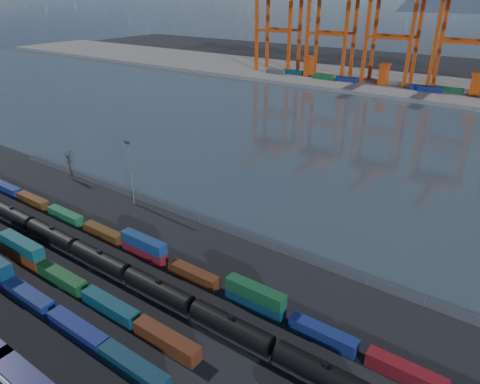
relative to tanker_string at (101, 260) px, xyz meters
The scene contains 13 objects.
ground 14.10m from the tanker_string, 12.40° to the right, with size 700.00×700.00×0.00m, color black.
harbor_water 102.94m from the tanker_string, 82.41° to the left, with size 700.00×700.00×0.00m, color #2B363E.
far_quay 207.46m from the tanker_string, 86.24° to the left, with size 700.00×70.00×2.00m, color #514F4C.
container_row_south 13.52m from the tanker_string, 84.85° to the right, with size 139.89×2.49×5.31m.
container_row_mid 17.91m from the tanker_string, 22.95° to the right, with size 128.54×2.44×5.20m.
container_row_north 9.62m from the tanker_string, 55.35° to the left, with size 139.78×2.23×4.75m.
tanker_string is the anchor object (origin of this frame).
waterfront_fence 28.49m from the tanker_string, 61.48° to the left, with size 160.12×0.12×2.20m.
bare_tree 48.60m from the tanker_string, 151.31° to the left, with size 2.19×2.25×8.61m.
yard_light_mast 29.12m from the tanker_string, 125.49° to the left, with size 1.60×0.40×16.60m.
gantry_cranes 204.20m from the tanker_string, 88.26° to the left, with size 201.39×50.67×68.61m.
quay_containers 192.49m from the tanker_string, 89.23° to the left, with size 172.58×10.99×2.60m.
straddle_carriers 197.40m from the tanker_string, 86.78° to the left, with size 140.00×7.00×11.10m.
Camera 1 is at (47.52, -37.20, 49.27)m, focal length 32.00 mm.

